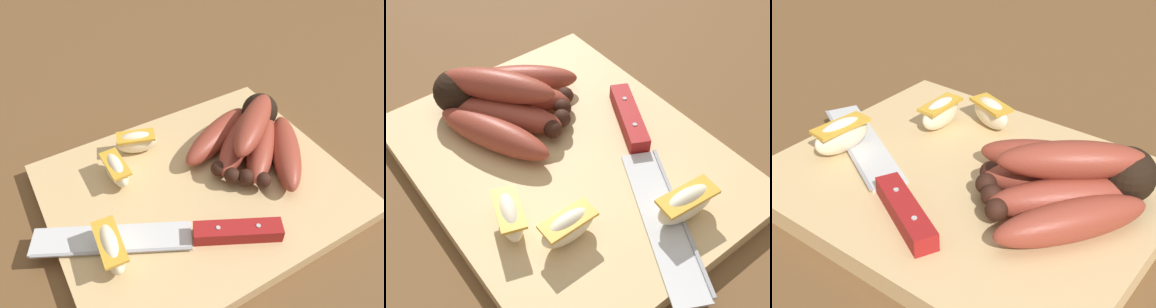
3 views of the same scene
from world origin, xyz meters
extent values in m
plane|color=brown|center=(0.00, 0.00, 0.00)|extent=(6.00, 6.00, 0.00)
cube|color=tan|center=(-0.01, 0.02, 0.01)|extent=(0.37, 0.30, 0.02)
sphere|color=black|center=(0.13, 0.08, 0.05)|extent=(0.05, 0.05, 0.05)
ellipsoid|color=brown|center=(0.05, 0.07, 0.04)|extent=(0.14, 0.09, 0.04)
sphere|color=black|center=(0.02, 0.02, 0.04)|extent=(0.02, 0.02, 0.02)
ellipsoid|color=brown|center=(0.07, 0.05, 0.04)|extent=(0.13, 0.12, 0.04)
sphere|color=black|center=(0.02, 0.00, 0.04)|extent=(0.02, 0.02, 0.02)
ellipsoid|color=brown|center=(0.09, 0.03, 0.04)|extent=(0.12, 0.13, 0.04)
sphere|color=black|center=(0.04, -0.01, 0.04)|extent=(0.02, 0.02, 0.02)
ellipsoid|color=brown|center=(0.11, 0.00, 0.04)|extent=(0.11, 0.14, 0.04)
sphere|color=black|center=(0.05, -0.03, 0.04)|extent=(0.02, 0.02, 0.02)
ellipsoid|color=brown|center=(0.09, 0.04, 0.07)|extent=(0.13, 0.11, 0.04)
cube|color=silver|center=(-0.14, 0.00, 0.02)|extent=(0.18, 0.11, 0.00)
cube|color=#99999E|center=(-0.15, -0.02, 0.02)|extent=(0.16, 0.08, 0.00)
cube|color=maroon|center=(-0.01, -0.07, 0.03)|extent=(0.10, 0.06, 0.02)
cylinder|color=#B2B2B7|center=(0.01, -0.08, 0.04)|extent=(0.01, 0.01, 0.00)
cylinder|color=#B2B2B7|center=(-0.03, -0.06, 0.04)|extent=(0.01, 0.01, 0.00)
ellipsoid|color=#F4E5C1|center=(-0.10, 0.08, 0.04)|extent=(0.02, 0.06, 0.03)
cube|color=gold|center=(-0.10, 0.08, 0.05)|extent=(0.02, 0.05, 0.00)
ellipsoid|color=#F4E5C1|center=(-0.05, 0.12, 0.04)|extent=(0.06, 0.04, 0.03)
cube|color=gold|center=(-0.05, 0.12, 0.05)|extent=(0.06, 0.04, 0.00)
ellipsoid|color=#F4E5C1|center=(-0.15, -0.02, 0.04)|extent=(0.03, 0.07, 0.04)
cube|color=gold|center=(-0.15, -0.02, 0.05)|extent=(0.03, 0.06, 0.00)
camera|label=1|loc=(-0.18, -0.25, 0.39)|focal=35.16mm
camera|label=2|loc=(-0.31, 0.23, 0.41)|focal=45.38mm
camera|label=3|loc=(0.26, -0.34, 0.32)|focal=50.93mm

